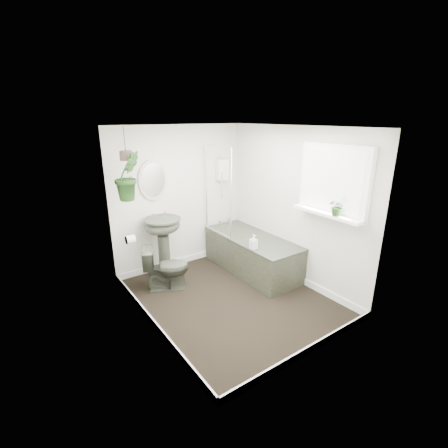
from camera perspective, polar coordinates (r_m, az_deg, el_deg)
floor at (r=4.66m, az=1.09°, el=-12.94°), size 2.30×2.80×0.02m
ceiling at (r=3.98m, az=1.30°, el=16.88°), size 2.30×2.80×0.02m
wall_back at (r=5.34m, az=-7.81°, el=4.55°), size 2.30×0.02×2.30m
wall_front at (r=3.22m, az=16.20°, el=-5.55°), size 2.30×0.02×2.30m
wall_left at (r=3.65m, az=-13.70°, el=-2.45°), size 0.02×2.80×2.30m
wall_right at (r=4.92m, az=12.16°, el=3.11°), size 0.02×2.80×2.30m
skirting at (r=4.63m, az=1.09°, el=-12.30°), size 2.30×2.80×0.10m
bathtub at (r=5.31m, az=4.92°, el=-5.22°), size 0.72×1.72×0.58m
bath_screen at (r=5.19m, az=-1.08°, el=5.78°), size 0.04×0.72×1.40m
shower_box at (r=5.60m, az=-0.29°, el=9.56°), size 0.20×0.10×0.35m
oval_mirror at (r=5.04m, az=-12.34°, el=7.55°), size 0.46×0.03×0.62m
wall_sconce at (r=4.92m, az=-16.51°, el=5.74°), size 0.04×0.04×0.22m
toilet_roll_holder at (r=4.38m, az=-16.15°, el=-2.61°), size 0.11×0.11×0.11m
window_recess at (r=4.33m, az=18.75°, el=7.25°), size 0.08×1.00×0.90m
window_sill at (r=4.37m, az=17.64°, el=1.78°), size 0.18×1.00×0.04m
window_blinds at (r=4.29m, az=18.39°, el=7.20°), size 0.01×0.86×0.76m
toilet at (r=4.82m, az=-10.15°, el=-7.53°), size 0.74×0.59×0.66m
pedestal_sink at (r=5.12m, az=-10.52°, el=-4.10°), size 0.65×0.59×0.96m
sill_plant at (r=4.22m, az=19.24°, el=2.99°), size 0.27×0.26×0.24m
hanging_plant at (r=4.44m, az=-16.55°, el=8.10°), size 0.38×0.32×0.64m
soap_bottle at (r=4.73m, az=5.21°, el=-3.11°), size 0.10×0.10×0.21m
hanging_pot at (r=4.41m, az=-16.86°, el=11.44°), size 0.16×0.16×0.12m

